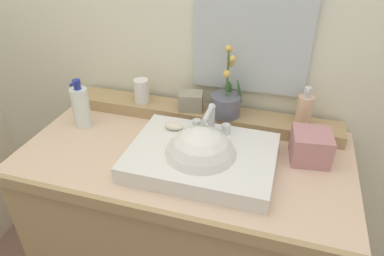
{
  "coord_description": "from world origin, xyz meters",
  "views": [
    {
      "loc": [
        0.32,
        -0.99,
        1.63
      ],
      "look_at": [
        0.03,
        -0.02,
        1.0
      ],
      "focal_mm": 32.77,
      "sensor_mm": 36.0,
      "label": 1
    }
  ],
  "objects_px": {
    "lotion_bottle": "(81,106)",
    "soap_bar": "(174,126)",
    "trinket_box": "(191,101)",
    "soap_dispenser": "(304,109)",
    "tissue_box": "(311,146)",
    "potted_plant": "(226,101)",
    "sink_basin": "(201,160)",
    "tumbler_cup": "(142,91)"
  },
  "relations": [
    {
      "from": "lotion_bottle",
      "to": "soap_bar",
      "type": "bearing_deg",
      "value": -1.67
    },
    {
      "from": "trinket_box",
      "to": "lotion_bottle",
      "type": "bearing_deg",
      "value": -168.66
    },
    {
      "from": "soap_dispenser",
      "to": "tissue_box",
      "type": "distance_m",
      "value": 0.17
    },
    {
      "from": "potted_plant",
      "to": "soap_bar",
      "type": "bearing_deg",
      "value": -131.69
    },
    {
      "from": "potted_plant",
      "to": "soap_dispenser",
      "type": "xyz_separation_m",
      "value": [
        0.3,
        0.02,
        0.0
      ]
    },
    {
      "from": "sink_basin",
      "to": "soap_dispenser",
      "type": "height_order",
      "value": "soap_dispenser"
    },
    {
      "from": "soap_dispenser",
      "to": "trinket_box",
      "type": "bearing_deg",
      "value": -178.49
    },
    {
      "from": "sink_basin",
      "to": "lotion_bottle",
      "type": "bearing_deg",
      "value": 167.07
    },
    {
      "from": "soap_bar",
      "to": "tissue_box",
      "type": "bearing_deg",
      "value": 4.37
    },
    {
      "from": "soap_dispenser",
      "to": "trinket_box",
      "type": "height_order",
      "value": "soap_dispenser"
    },
    {
      "from": "trinket_box",
      "to": "sink_basin",
      "type": "bearing_deg",
      "value": -78.27
    },
    {
      "from": "trinket_box",
      "to": "soap_dispenser",
      "type": "bearing_deg",
      "value": -9.87
    },
    {
      "from": "soap_bar",
      "to": "potted_plant",
      "type": "height_order",
      "value": "potted_plant"
    },
    {
      "from": "lotion_bottle",
      "to": "tissue_box",
      "type": "xyz_separation_m",
      "value": [
        0.88,
        0.03,
        -0.03
      ]
    },
    {
      "from": "potted_plant",
      "to": "tumbler_cup",
      "type": "distance_m",
      "value": 0.36
    },
    {
      "from": "sink_basin",
      "to": "soap_bar",
      "type": "distance_m",
      "value": 0.18
    },
    {
      "from": "potted_plant",
      "to": "lotion_bottle",
      "type": "height_order",
      "value": "potted_plant"
    },
    {
      "from": "sink_basin",
      "to": "trinket_box",
      "type": "distance_m",
      "value": 0.32
    },
    {
      "from": "potted_plant",
      "to": "sink_basin",
      "type": "bearing_deg",
      "value": -94.42
    },
    {
      "from": "potted_plant",
      "to": "tumbler_cup",
      "type": "xyz_separation_m",
      "value": [
        -0.36,
        0.0,
        -0.01
      ]
    },
    {
      "from": "potted_plant",
      "to": "soap_dispenser",
      "type": "relative_size",
      "value": 1.84
    },
    {
      "from": "soap_bar",
      "to": "potted_plant",
      "type": "bearing_deg",
      "value": 48.31
    },
    {
      "from": "sink_basin",
      "to": "tissue_box",
      "type": "relative_size",
      "value": 3.8
    },
    {
      "from": "soap_bar",
      "to": "tissue_box",
      "type": "xyz_separation_m",
      "value": [
        0.49,
        0.04,
        -0.02
      ]
    },
    {
      "from": "potted_plant",
      "to": "soap_dispenser",
      "type": "bearing_deg",
      "value": 3.05
    },
    {
      "from": "soap_dispenser",
      "to": "trinket_box",
      "type": "distance_m",
      "value": 0.44
    },
    {
      "from": "soap_bar",
      "to": "tumbler_cup",
      "type": "relative_size",
      "value": 0.69
    },
    {
      "from": "tissue_box",
      "to": "lotion_bottle",
      "type": "bearing_deg",
      "value": -178.32
    },
    {
      "from": "trinket_box",
      "to": "tissue_box",
      "type": "xyz_separation_m",
      "value": [
        0.48,
        -0.14,
        -0.03
      ]
    },
    {
      "from": "soap_dispenser",
      "to": "soap_bar",
      "type": "bearing_deg",
      "value": -156.94
    },
    {
      "from": "trinket_box",
      "to": "lotion_bottle",
      "type": "height_order",
      "value": "lotion_bottle"
    },
    {
      "from": "sink_basin",
      "to": "soap_dispenser",
      "type": "bearing_deg",
      "value": 43.65
    },
    {
      "from": "potted_plant",
      "to": "trinket_box",
      "type": "relative_size",
      "value": 2.95
    },
    {
      "from": "tumbler_cup",
      "to": "trinket_box",
      "type": "relative_size",
      "value": 1.07
    },
    {
      "from": "soap_dispenser",
      "to": "trinket_box",
      "type": "xyz_separation_m",
      "value": [
        -0.44,
        -0.01,
        -0.03
      ]
    },
    {
      "from": "sink_basin",
      "to": "lotion_bottle",
      "type": "relative_size",
      "value": 2.46
    },
    {
      "from": "soap_dispenser",
      "to": "lotion_bottle",
      "type": "distance_m",
      "value": 0.87
    },
    {
      "from": "soap_dispenser",
      "to": "trinket_box",
      "type": "relative_size",
      "value": 1.61
    },
    {
      "from": "sink_basin",
      "to": "soap_bar",
      "type": "relative_size",
      "value": 7.05
    },
    {
      "from": "sink_basin",
      "to": "tumbler_cup",
      "type": "height_order",
      "value": "sink_basin"
    },
    {
      "from": "soap_bar",
      "to": "tumbler_cup",
      "type": "bearing_deg",
      "value": 138.58
    },
    {
      "from": "trinket_box",
      "to": "tissue_box",
      "type": "bearing_deg",
      "value": -28.14
    }
  ]
}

